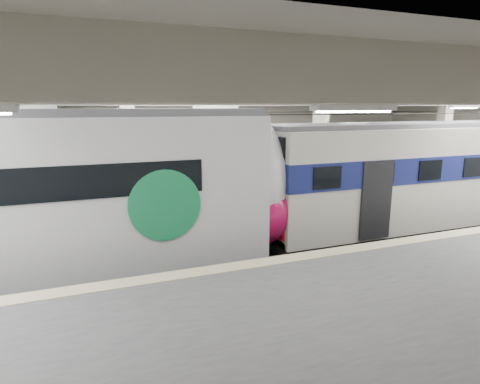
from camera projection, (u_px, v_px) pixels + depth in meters
name	position (u px, v px, depth m)	size (l,w,h in m)	color
station_hall	(257.00, 169.00, 11.23)	(36.00, 24.00, 5.75)	black
modern_emu	(64.00, 200.00, 11.20)	(15.45, 3.19, 4.91)	silver
older_rer	(419.00, 176.00, 15.70)	(13.20, 2.91, 4.37)	beige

